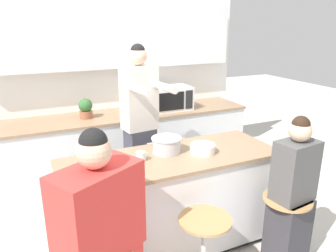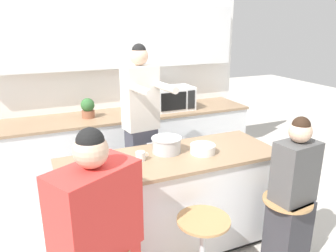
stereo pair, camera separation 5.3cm
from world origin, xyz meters
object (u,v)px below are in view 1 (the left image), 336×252
(fruit_bowl, at_px, (117,172))
(microwave, at_px, (170,98))
(bar_stool_rightmost, at_px, (284,227))
(bar_stool_center, at_px, (204,250))
(person_cooking, at_px, (140,134))
(person_wrapped_blanket, at_px, (101,247))
(cooking_pot, at_px, (166,145))
(person_seated_near, at_px, (291,201))
(potted_plant, at_px, (86,108))
(kitchen_island, at_px, (171,202))
(coffee_cup_near, at_px, (141,156))

(fruit_bowl, relative_size, microwave, 0.36)
(bar_stool_rightmost, xyz_separation_m, microwave, (-0.13, 1.99, 0.71))
(bar_stool_center, distance_m, person_cooking, 1.35)
(bar_stool_center, xyz_separation_m, person_wrapped_blanket, (-0.77, -0.05, 0.32))
(microwave, bearing_deg, bar_stool_center, -107.74)
(cooking_pot, bearing_deg, bar_stool_rightmost, -42.86)
(bar_stool_rightmost, relative_size, fruit_bowl, 3.29)
(bar_stool_rightmost, xyz_separation_m, person_seated_near, (0.03, -0.02, 0.25))
(potted_plant, bearing_deg, person_wrapped_blanket, -99.43)
(person_cooking, relative_size, person_seated_near, 1.36)
(kitchen_island, height_order, potted_plant, potted_plant)
(potted_plant, bearing_deg, microwave, -2.65)
(microwave, bearing_deg, bar_stool_rightmost, -86.21)
(microwave, bearing_deg, coffee_cup_near, -123.28)
(bar_stool_center, xyz_separation_m, cooking_pot, (-0.00, 0.68, 0.61))
(kitchen_island, bearing_deg, person_wrapped_blanket, -141.25)
(bar_stool_center, height_order, bar_stool_rightmost, same)
(potted_plant, bearing_deg, coffee_cup_near, -83.37)
(bar_stool_center, distance_m, person_wrapped_blanket, 0.84)
(kitchen_island, distance_m, bar_stool_center, 0.58)
(microwave, bearing_deg, kitchen_island, -114.36)
(bar_stool_center, bearing_deg, person_seated_near, -3.40)
(bar_stool_rightmost, xyz_separation_m, potted_plant, (-1.19, 2.04, 0.68))
(coffee_cup_near, height_order, potted_plant, potted_plant)
(person_seated_near, bearing_deg, cooking_pot, 130.74)
(kitchen_island, bearing_deg, fruit_bowl, -162.70)
(cooking_pot, bearing_deg, microwave, 63.76)
(kitchen_island, height_order, bar_stool_rightmost, kitchen_island)
(person_seated_near, xyz_separation_m, potted_plant, (-1.22, 2.05, 0.43))
(bar_stool_center, xyz_separation_m, coffee_cup_near, (-0.27, 0.59, 0.58))
(person_wrapped_blanket, distance_m, cooking_pot, 1.10)
(person_cooking, bearing_deg, bar_stool_center, -95.14)
(bar_stool_center, height_order, fruit_bowl, fruit_bowl)
(microwave, bearing_deg, person_wrapped_blanket, -124.93)
(person_seated_near, height_order, potted_plant, person_seated_near)
(kitchen_island, xyz_separation_m, person_seated_near, (0.78, -0.62, 0.15))
(bar_stool_center, xyz_separation_m, person_seated_near, (0.78, -0.05, 0.25))
(bar_stool_center, relative_size, person_wrapped_blanket, 0.44)
(fruit_bowl, distance_m, coffee_cup_near, 0.32)
(person_wrapped_blanket, relative_size, microwave, 2.67)
(kitchen_island, height_order, bar_stool_center, kitchen_island)
(cooking_pot, bearing_deg, kitchen_island, -87.30)
(cooking_pot, distance_m, potted_plant, 1.40)
(bar_stool_center, distance_m, coffee_cup_near, 0.88)
(potted_plant, bearing_deg, cooking_pot, -72.17)
(person_seated_near, distance_m, cooking_pot, 1.13)
(fruit_bowl, height_order, potted_plant, potted_plant)
(bar_stool_rightmost, height_order, potted_plant, potted_plant)
(person_wrapped_blanket, xyz_separation_m, fruit_bowl, (0.25, 0.46, 0.26))
(microwave, distance_m, potted_plant, 1.06)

